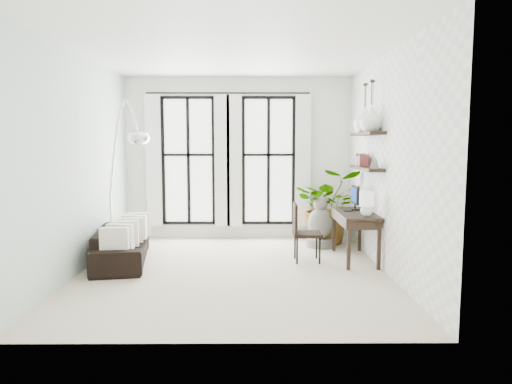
{
  "coord_description": "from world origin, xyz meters",
  "views": [
    {
      "loc": [
        0.29,
        -6.66,
        1.89
      ],
      "look_at": [
        0.34,
        0.3,
        1.16
      ],
      "focal_mm": 32.0,
      "sensor_mm": 36.0,
      "label": 1
    }
  ],
  "objects_px": {
    "buddha": "(320,226)",
    "sofa": "(122,246)",
    "arc_lamp": "(125,148)",
    "plant": "(329,206)",
    "desk_chair": "(302,229)",
    "desk": "(356,216)"
  },
  "relations": [
    {
      "from": "buddha",
      "to": "arc_lamp",
      "type": "bearing_deg",
      "value": -159.6
    },
    {
      "from": "sofa",
      "to": "desk",
      "type": "height_order",
      "value": "desk"
    },
    {
      "from": "arc_lamp",
      "to": "plant",
      "type": "bearing_deg",
      "value": 23.74
    },
    {
      "from": "arc_lamp",
      "to": "desk_chair",
      "type": "bearing_deg",
      "value": 2.71
    },
    {
      "from": "desk",
      "to": "sofa",
      "type": "bearing_deg",
      "value": -178.38
    },
    {
      "from": "desk",
      "to": "buddha",
      "type": "xyz_separation_m",
      "value": [
        -0.41,
        1.03,
        -0.35
      ]
    },
    {
      "from": "desk",
      "to": "buddha",
      "type": "distance_m",
      "value": 1.16
    },
    {
      "from": "plant",
      "to": "desk_chair",
      "type": "distance_m",
      "value": 1.55
    },
    {
      "from": "desk",
      "to": "arc_lamp",
      "type": "relative_size",
      "value": 0.52
    },
    {
      "from": "sofa",
      "to": "buddha",
      "type": "distance_m",
      "value": 3.52
    },
    {
      "from": "buddha",
      "to": "sofa",
      "type": "bearing_deg",
      "value": -161.16
    },
    {
      "from": "desk_chair",
      "to": "arc_lamp",
      "type": "distance_m",
      "value": 3.06
    },
    {
      "from": "buddha",
      "to": "desk_chair",
      "type": "bearing_deg",
      "value": -113.09
    },
    {
      "from": "desk_chair",
      "to": "arc_lamp",
      "type": "relative_size",
      "value": 0.37
    },
    {
      "from": "desk_chair",
      "to": "buddha",
      "type": "bearing_deg",
      "value": 66.68
    },
    {
      "from": "plant",
      "to": "buddha",
      "type": "distance_m",
      "value": 0.5
    },
    {
      "from": "buddha",
      "to": "plant",
      "type": "bearing_deg",
      "value": 55.45
    },
    {
      "from": "sofa",
      "to": "buddha",
      "type": "relative_size",
      "value": 2.06
    },
    {
      "from": "arc_lamp",
      "to": "buddha",
      "type": "xyz_separation_m",
      "value": [
        3.22,
        1.2,
        -1.44
      ]
    },
    {
      "from": "plant",
      "to": "arc_lamp",
      "type": "distance_m",
      "value": 3.92
    },
    {
      "from": "desk_chair",
      "to": "desk",
      "type": "bearing_deg",
      "value": 2.14
    },
    {
      "from": "desk",
      "to": "buddha",
      "type": "bearing_deg",
      "value": 111.87
    }
  ]
}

